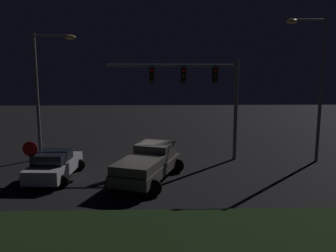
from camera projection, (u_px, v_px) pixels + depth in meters
ground_plane at (145, 172)px, 19.15m from camera, size 80.00×80.00×0.00m
pickup_truck at (149, 162)px, 17.67m from camera, size 4.04×5.76×1.80m
car_sedan at (54, 165)px, 17.99m from camera, size 2.64×4.49×1.51m
traffic_signal_gantry at (198, 85)px, 21.24m from camera, size 8.32×0.56×6.50m
street_lamp_left at (45, 81)px, 21.42m from camera, size 2.74×0.44×8.10m
street_lamp_right at (315, 74)px, 20.69m from camera, size 2.53×0.44×8.96m
stop_sign at (31, 154)px, 16.91m from camera, size 0.76×0.08×2.23m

